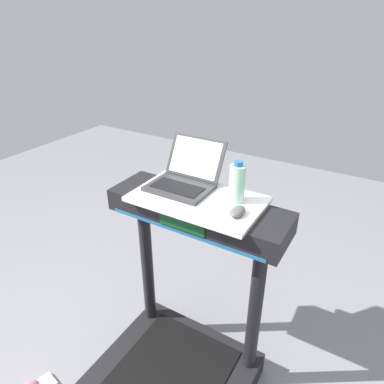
{
  "coord_description": "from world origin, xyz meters",
  "views": [
    {
      "loc": [
        0.71,
        -0.54,
        1.89
      ],
      "look_at": [
        0.0,
        0.65,
        1.16
      ],
      "focal_mm": 32.23,
      "sensor_mm": 36.0,
      "label": 1
    }
  ],
  "objects": [
    {
      "name": "water_bottle",
      "position": [
        0.17,
        0.76,
        1.2
      ],
      "size": [
        0.07,
        0.07,
        0.2
      ],
      "color": "#9EDBB2",
      "rests_on": "desk_board"
    },
    {
      "name": "laptop",
      "position": [
        -0.12,
        0.77,
        1.15
      ],
      "size": [
        0.31,
        0.32,
        0.21
      ],
      "rotation": [
        0.0,
        0.0,
        -0.08
      ],
      "color": "#2D2D30",
      "rests_on": "desk_board"
    },
    {
      "name": "computer_mouse",
      "position": [
        0.23,
        0.65,
        1.13
      ],
      "size": [
        0.06,
        0.1,
        0.03
      ],
      "primitive_type": "ellipsoid",
      "rotation": [
        0.0,
        0.0,
        -0.02
      ],
      "color": "#4C4C51",
      "rests_on": "desk_board"
    },
    {
      "name": "desk_board",
      "position": [
        0.0,
        0.7,
        1.1
      ],
      "size": [
        0.62,
        0.37,
        0.02
      ],
      "primitive_type": "cube",
      "color": "white",
      "rests_on": "treadmill_base"
    }
  ]
}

